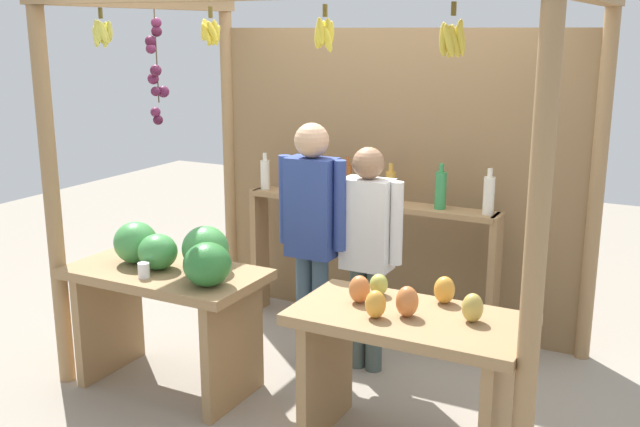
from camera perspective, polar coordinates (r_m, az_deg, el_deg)
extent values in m
plane|color=gray|center=(5.10, 1.01, -11.73)|extent=(12.00, 12.00, 0.00)
cylinder|color=#99754C|center=(4.82, -19.90, 1.42)|extent=(0.10, 0.10, 2.47)
cylinder|color=#99754C|center=(3.36, 16.16, -3.52)|extent=(0.10, 0.10, 2.47)
cylinder|color=#99754C|center=(6.24, -6.99, 4.85)|extent=(0.10, 0.10, 2.47)
cylinder|color=#99754C|center=(5.19, 20.51, 2.22)|extent=(0.10, 0.10, 2.47)
cube|color=olive|center=(5.60, 5.54, 2.55)|extent=(2.91, 0.04, 2.22)
cylinder|color=brown|center=(4.14, -8.41, 15.02)|extent=(0.02, 0.02, 0.06)
ellipsoid|color=yellow|center=(4.12, -7.99, 13.75)|extent=(0.04, 0.07, 0.12)
ellipsoid|color=yellow|center=(4.14, -7.98, 13.42)|extent=(0.05, 0.06, 0.13)
ellipsoid|color=yellow|center=(4.17, -8.01, 13.38)|extent=(0.08, 0.04, 0.12)
ellipsoid|color=yellow|center=(4.18, -8.40, 13.37)|extent=(0.06, 0.05, 0.12)
ellipsoid|color=yellow|center=(4.16, -8.87, 13.74)|extent=(0.04, 0.06, 0.12)
ellipsoid|color=yellow|center=(4.13, -8.81, 13.78)|extent=(0.06, 0.06, 0.13)
ellipsoid|color=yellow|center=(4.11, -8.73, 13.54)|extent=(0.08, 0.04, 0.12)
ellipsoid|color=yellow|center=(4.10, -8.26, 13.66)|extent=(0.07, 0.07, 0.13)
cylinder|color=brown|center=(4.46, -16.49, 14.53)|extent=(0.02, 0.02, 0.06)
ellipsoid|color=#D1CC4C|center=(4.44, -16.19, 13.17)|extent=(0.04, 0.08, 0.13)
ellipsoid|color=#D1CC4C|center=(4.46, -15.86, 13.29)|extent=(0.07, 0.07, 0.14)
ellipsoid|color=#D1CC4C|center=(4.47, -16.12, 12.89)|extent=(0.07, 0.04, 0.13)
ellipsoid|color=#D1CC4C|center=(4.50, -16.24, 13.18)|extent=(0.07, 0.05, 0.13)
ellipsoid|color=#D1CC4C|center=(4.50, -16.59, 12.88)|extent=(0.06, 0.08, 0.14)
ellipsoid|color=#D1CC4C|center=(4.47, -16.75, 13.01)|extent=(0.04, 0.06, 0.13)
ellipsoid|color=#D1CC4C|center=(4.45, -16.80, 12.93)|extent=(0.08, 0.06, 0.14)
ellipsoid|color=#D1CC4C|center=(4.43, -16.68, 13.28)|extent=(0.06, 0.04, 0.13)
ellipsoid|color=#D1CC4C|center=(4.42, -16.38, 13.26)|extent=(0.06, 0.06, 0.14)
cylinder|color=brown|center=(3.69, 0.39, 15.31)|extent=(0.02, 0.02, 0.06)
ellipsoid|color=yellow|center=(3.69, 0.69, 13.80)|extent=(0.04, 0.07, 0.14)
ellipsoid|color=yellow|center=(3.70, 0.80, 13.60)|extent=(0.07, 0.07, 0.14)
ellipsoid|color=yellow|center=(3.72, 0.68, 13.59)|extent=(0.07, 0.04, 0.14)
ellipsoid|color=yellow|center=(3.73, 0.15, 13.61)|extent=(0.05, 0.05, 0.14)
ellipsoid|color=yellow|center=(3.71, -0.14, 13.52)|extent=(0.04, 0.06, 0.14)
ellipsoid|color=yellow|center=(3.69, -0.03, 13.77)|extent=(0.05, 0.05, 0.14)
ellipsoid|color=yellow|center=(3.66, 0.07, 13.82)|extent=(0.06, 0.04, 0.14)
ellipsoid|color=yellow|center=(3.67, 0.57, 13.24)|extent=(0.06, 0.06, 0.14)
cylinder|color=brown|center=(3.40, 10.22, 15.21)|extent=(0.02, 0.02, 0.06)
ellipsoid|color=gold|center=(3.38, 10.76, 12.96)|extent=(0.04, 0.08, 0.15)
ellipsoid|color=gold|center=(3.41, 10.53, 13.28)|extent=(0.07, 0.07, 0.16)
ellipsoid|color=gold|center=(3.44, 10.19, 12.84)|extent=(0.08, 0.05, 0.15)
ellipsoid|color=gold|center=(3.42, 9.80, 12.98)|extent=(0.06, 0.08, 0.16)
ellipsoid|color=gold|center=(3.40, 9.43, 13.08)|extent=(0.05, 0.06, 0.15)
ellipsoid|color=gold|center=(3.36, 9.88, 12.96)|extent=(0.07, 0.04, 0.15)
ellipsoid|color=gold|center=(3.37, 10.24, 12.88)|extent=(0.07, 0.06, 0.16)
cylinder|color=#4C422D|center=(4.64, -12.43, 11.70)|extent=(0.01, 0.01, 0.55)
sphere|color=#601E42|center=(4.66, -12.45, 14.10)|extent=(0.06, 0.06, 0.06)
sphere|color=#47142D|center=(4.65, -12.43, 13.49)|extent=(0.06, 0.06, 0.06)
sphere|color=#47142D|center=(4.64, -12.87, 12.75)|extent=(0.07, 0.07, 0.07)
sphere|color=#601E42|center=(4.63, -12.85, 12.22)|extent=(0.06, 0.06, 0.06)
sphere|color=#511938|center=(4.62, -12.49, 10.67)|extent=(0.07, 0.07, 0.07)
sphere|color=#601E42|center=(4.66, -12.68, 10.06)|extent=(0.07, 0.07, 0.07)
sphere|color=#511938|center=(4.66, -11.93, 9.14)|extent=(0.07, 0.07, 0.07)
sphere|color=#511938|center=(4.63, -12.50, 9.13)|extent=(0.06, 0.06, 0.06)
sphere|color=#601E42|center=(4.67, -12.51, 7.60)|extent=(0.06, 0.06, 0.06)
sphere|color=#47142D|center=(4.68, -12.32, 7.03)|extent=(0.06, 0.06, 0.06)
cube|color=#99754C|center=(4.67, -11.79, -4.56)|extent=(1.22, 0.64, 0.06)
cube|color=#99754C|center=(5.12, -15.85, -7.82)|extent=(0.06, 0.58, 0.72)
cube|color=#99754C|center=(4.54, -6.67, -10.23)|extent=(0.06, 0.58, 0.72)
ellipsoid|color=#429347|center=(4.65, -12.35, -2.89)|extent=(0.27, 0.27, 0.22)
ellipsoid|color=#429347|center=(4.80, -13.96, -2.17)|extent=(0.38, 0.38, 0.26)
ellipsoid|color=#429347|center=(4.56, -8.79, -2.67)|extent=(0.29, 0.29, 0.28)
ellipsoid|color=#2D7533|center=(4.29, -8.64, -3.88)|extent=(0.36, 0.36, 0.25)
cylinder|color=white|center=(4.53, -13.37, -4.26)|extent=(0.07, 0.07, 0.09)
cube|color=#99754C|center=(3.91, 6.91, -8.11)|extent=(1.22, 0.64, 0.06)
cube|color=#99754C|center=(4.25, 0.45, -11.90)|extent=(0.06, 0.58, 0.72)
cube|color=#99754C|center=(3.95, 13.59, -14.45)|extent=(0.06, 0.58, 0.72)
ellipsoid|color=#A8B24C|center=(4.13, 4.53, -5.46)|extent=(0.13, 0.13, 0.12)
ellipsoid|color=gold|center=(3.81, 4.28, -6.95)|extent=(0.11, 0.11, 0.15)
ellipsoid|color=gold|center=(4.05, 9.52, -5.79)|extent=(0.13, 0.13, 0.15)
ellipsoid|color=#CC7038|center=(3.84, 6.70, -6.72)|extent=(0.14, 0.14, 0.16)
ellipsoid|color=#B79E47|center=(3.83, 11.62, -7.09)|extent=(0.12, 0.12, 0.15)
ellipsoid|color=#CC7038|center=(4.01, 3.04, -5.82)|extent=(0.15, 0.15, 0.15)
cube|color=#99754C|center=(5.97, -4.64, -2.74)|extent=(0.05, 0.20, 1.00)
cube|color=#99754C|center=(5.26, 13.16, -5.43)|extent=(0.05, 0.20, 1.00)
cube|color=#99754C|center=(5.42, 3.75, 0.79)|extent=(1.89, 0.22, 0.04)
cylinder|color=silver|center=(5.80, -4.23, 2.99)|extent=(0.07, 0.07, 0.22)
cylinder|color=silver|center=(5.77, -4.25, 4.37)|extent=(0.03, 0.03, 0.06)
cylinder|color=#994C1E|center=(5.61, -1.13, 2.97)|extent=(0.08, 0.08, 0.28)
cylinder|color=#994C1E|center=(5.58, -1.14, 4.71)|extent=(0.04, 0.04, 0.06)
cylinder|color=#994C1E|center=(5.46, 2.13, 2.45)|extent=(0.06, 0.06, 0.25)
cylinder|color=#994C1E|center=(5.43, 2.15, 4.04)|extent=(0.03, 0.03, 0.06)
cylinder|color=gold|center=(5.33, 5.42, 2.00)|extent=(0.07, 0.07, 0.23)
cylinder|color=gold|center=(5.30, 5.46, 3.53)|extent=(0.03, 0.03, 0.06)
cylinder|color=#338C4C|center=(5.20, 9.23, 1.75)|extent=(0.08, 0.08, 0.26)
cylinder|color=#338C4C|center=(5.17, 9.30, 3.48)|extent=(0.04, 0.04, 0.06)
cylinder|color=silver|center=(5.10, 12.82, 1.33)|extent=(0.08, 0.08, 0.25)
cylinder|color=silver|center=(5.07, 12.92, 3.07)|extent=(0.03, 0.03, 0.06)
cylinder|color=#3C5569|center=(5.03, -1.21, -7.35)|extent=(0.11, 0.11, 0.77)
cylinder|color=#3C5569|center=(4.98, 0.01, -7.58)|extent=(0.11, 0.11, 0.77)
cube|color=#2D428C|center=(4.79, -0.63, 0.46)|extent=(0.32, 0.19, 0.65)
cylinder|color=#2D428C|center=(4.88, -2.70, 1.09)|extent=(0.08, 0.08, 0.58)
cylinder|color=#2D428C|center=(4.69, 1.52, 0.58)|extent=(0.08, 0.08, 0.58)
sphere|color=tan|center=(4.71, -0.64, 5.63)|extent=(0.22, 0.22, 0.22)
cylinder|color=#44534F|center=(4.99, 2.91, -7.96)|extent=(0.11, 0.11, 0.70)
cylinder|color=#44534F|center=(4.95, 4.18, -8.19)|extent=(0.11, 0.11, 0.70)
cube|color=white|center=(4.76, 3.66, -0.83)|extent=(0.32, 0.19, 0.59)
cylinder|color=white|center=(4.84, 1.50, -0.21)|extent=(0.08, 0.08, 0.53)
cylinder|color=white|center=(4.68, 5.90, -0.77)|extent=(0.08, 0.08, 0.53)
sphere|color=#997051|center=(4.68, 3.74, 3.88)|extent=(0.20, 0.20, 0.20)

